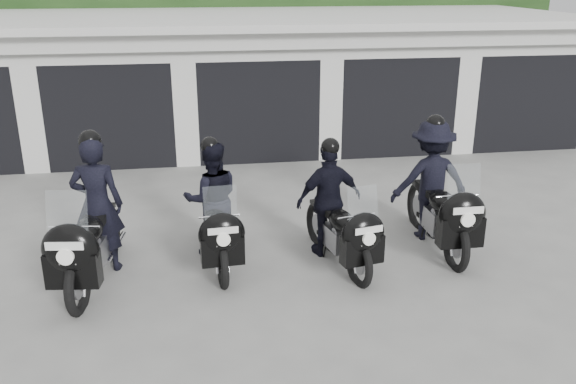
{
  "coord_description": "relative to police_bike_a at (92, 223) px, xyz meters",
  "views": [
    {
      "loc": [
        -1.36,
        -7.26,
        3.93
      ],
      "look_at": [
        -0.14,
        0.61,
        1.05
      ],
      "focal_mm": 38.0,
      "sensor_mm": 36.0,
      "label": 1
    }
  ],
  "objects": [
    {
      "name": "ground",
      "position": [
        2.78,
        -0.44,
        -0.82
      ],
      "size": [
        80.0,
        80.0,
        0.0
      ],
      "primitive_type": "plane",
      "color": "gray",
      "rests_on": "ground"
    },
    {
      "name": "garage_block",
      "position": [
        2.78,
        7.62,
        0.61
      ],
      "size": [
        16.4,
        6.8,
        2.96
      ],
      "color": "silver",
      "rests_on": "ground"
    },
    {
      "name": "background_vegetation",
      "position": [
        3.15,
        12.48,
        1.95
      ],
      "size": [
        20.0,
        3.9,
        5.8
      ],
      "color": "#173212",
      "rests_on": "ground"
    },
    {
      "name": "police_bike_a",
      "position": [
        0.0,
        0.0,
        0.0
      ],
      "size": [
        0.9,
        2.36,
        2.06
      ],
      "rotation": [
        0.0,
        0.0,
        -0.13
      ],
      "color": "black",
      "rests_on": "ground"
    },
    {
      "name": "police_bike_b",
      "position": [
        1.62,
        0.41,
        -0.05
      ],
      "size": [
        0.87,
        2.1,
        1.83
      ],
      "rotation": [
        0.0,
        0.0,
        0.07
      ],
      "color": "black",
      "rests_on": "ground"
    },
    {
      "name": "police_bike_c",
      "position": [
        3.3,
        0.14,
        -0.05
      ],
      "size": [
        1.09,
        2.06,
        1.82
      ],
      "rotation": [
        0.0,
        0.0,
        0.21
      ],
      "color": "black",
      "rests_on": "ground"
    },
    {
      "name": "police_bike_d",
      "position": [
        4.94,
        0.51,
        0.04
      ],
      "size": [
        1.21,
        2.31,
        2.01
      ],
      "rotation": [
        0.0,
        0.0,
        -0.0
      ],
      "color": "black",
      "rests_on": "ground"
    }
  ]
}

